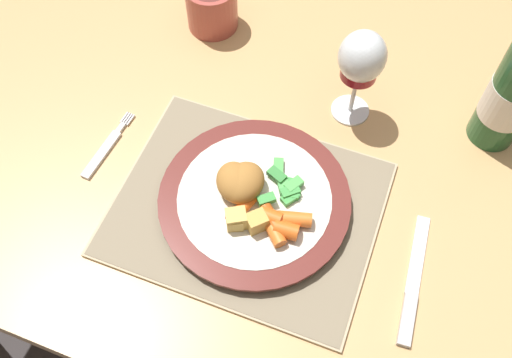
% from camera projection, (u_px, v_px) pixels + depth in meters
% --- Properties ---
extents(ground_plane, '(6.00, 6.00, 0.00)m').
position_uv_depth(ground_plane, '(277.00, 274.00, 1.55)').
color(ground_plane, '#383333').
extents(dining_table, '(1.56, 0.95, 0.74)m').
position_uv_depth(dining_table, '(290.00, 133.00, 0.98)').
color(dining_table, tan).
rests_on(dining_table, ground).
extents(placemat, '(0.37, 0.30, 0.01)m').
position_uv_depth(placemat, '(249.00, 209.00, 0.81)').
color(placemat, tan).
rests_on(placemat, dining_table).
extents(dinner_plate, '(0.27, 0.27, 0.02)m').
position_uv_depth(dinner_plate, '(254.00, 200.00, 0.81)').
color(dinner_plate, silver).
rests_on(dinner_plate, placemat).
extents(breaded_croquettes, '(0.09, 0.08, 0.04)m').
position_uv_depth(breaded_croquettes, '(240.00, 183.00, 0.79)').
color(breaded_croquettes, '#A87033').
rests_on(breaded_croquettes, dinner_plate).
extents(green_beans_pile, '(0.06, 0.09, 0.02)m').
position_uv_depth(green_beans_pile, '(284.00, 186.00, 0.80)').
color(green_beans_pile, green).
rests_on(green_beans_pile, dinner_plate).
extents(glazed_carrots, '(0.11, 0.06, 0.02)m').
position_uv_depth(glazed_carrots, '(274.00, 221.00, 0.77)').
color(glazed_carrots, '#CC5119').
rests_on(glazed_carrots, dinner_plate).
extents(fork, '(0.02, 0.13, 0.01)m').
position_uv_depth(fork, '(105.00, 149.00, 0.87)').
color(fork, silver).
rests_on(fork, dining_table).
extents(table_knife, '(0.03, 0.19, 0.01)m').
position_uv_depth(table_knife, '(412.00, 290.00, 0.75)').
color(table_knife, silver).
rests_on(table_knife, dining_table).
extents(wine_glass, '(0.07, 0.07, 0.17)m').
position_uv_depth(wine_glass, '(361.00, 61.00, 0.81)').
color(wine_glass, silver).
rests_on(wine_glass, dining_table).
extents(roast_potatoes, '(0.07, 0.04, 0.03)m').
position_uv_depth(roast_potatoes, '(243.00, 221.00, 0.76)').
color(roast_potatoes, '#DBB256').
rests_on(roast_potatoes, dinner_plate).
extents(drinking_cup, '(0.09, 0.09, 0.08)m').
position_uv_depth(drinking_cup, '(212.00, 5.00, 0.97)').
color(drinking_cup, '#B24C42').
rests_on(drinking_cup, dining_table).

